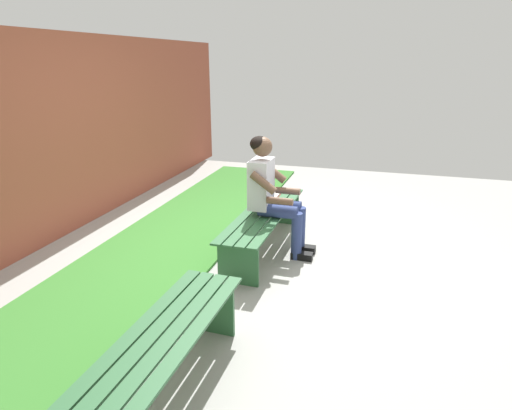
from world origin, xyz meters
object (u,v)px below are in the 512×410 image
object	(u,v)px
book_open	(275,193)
bench_far	(158,355)
bench_near	(264,220)
apple	(267,199)
person_seated	(272,191)

from	to	relation	value
book_open	bench_far	bearing A→B (deg)	2.27
bench_near	apple	world-z (taller)	apple
person_seated	book_open	size ratio (longest dim) A/B	2.96
bench_near	bench_far	bearing A→B (deg)	-0.00
person_seated	book_open	world-z (taller)	person_seated
bench_far	person_seated	bearing A→B (deg)	177.51
bench_far	person_seated	size ratio (longest dim) A/B	1.40
apple	book_open	distance (m)	0.32
bench_near	person_seated	size ratio (longest dim) A/B	1.53
bench_near	person_seated	world-z (taller)	person_seated
book_open	bench_near	bearing A→B (deg)	5.98
bench_near	person_seated	bearing A→B (deg)	64.57
bench_far	apple	bearing A→B (deg)	-178.77
bench_near	book_open	distance (m)	0.67
book_open	person_seated	bearing A→B (deg)	13.45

